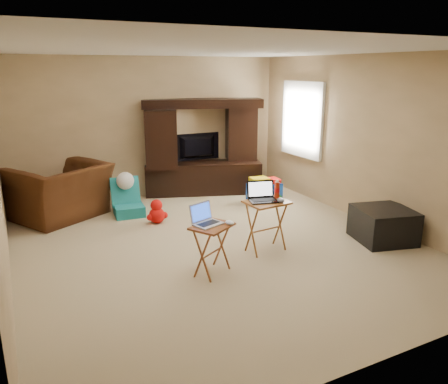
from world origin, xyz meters
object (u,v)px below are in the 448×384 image
plush_toy (157,211)px  tray_table_right (266,226)px  recliner (61,192)px  water_bottle (277,190)px  push_toy (264,189)px  tray_table_left (212,249)px  mouse_right (281,200)px  entertainment_center (203,147)px  mouse_left (230,223)px  laptop_left (208,215)px  television (198,147)px  laptop_right (264,192)px  child_rocker (128,197)px  ottoman (383,225)px

plush_toy → tray_table_right: size_ratio=0.57×
recliner → water_bottle: size_ratio=6.34×
push_toy → tray_table_left: tray_table_left is taller
mouse_right → water_bottle: size_ratio=0.66×
entertainment_center → tray_table_right: 2.95m
mouse_left → tray_table_left: bearing=159.6°
push_toy → mouse_left: bearing=-125.1°
entertainment_center → water_bottle: (-0.21, -2.79, -0.11)m
laptop_left → mouse_right: size_ratio=2.26×
television → tray_table_right: bearing=84.9°
plush_toy → laptop_left: laptop_left is taller
plush_toy → laptop_right: bearing=-61.3°
plush_toy → push_toy: push_toy is taller
child_rocker → push_toy: child_rocker is taller
recliner → ottoman: 4.85m
entertainment_center → mouse_left: size_ratio=17.99×
tray_table_left → entertainment_center: bearing=37.1°
water_bottle → ottoman: bearing=-19.7°
tray_table_left → laptop_left: laptop_left is taller
laptop_right → mouse_left: (-0.67, -0.37, -0.18)m
ottoman → water_bottle: bearing=160.3°
laptop_right → entertainment_center: bearing=96.0°
entertainment_center → mouse_left: 3.42m
ottoman → mouse_left: 2.36m
television → mouse_right: 3.22m
recliner → push_toy: bearing=139.0°
entertainment_center → laptop_right: entertainment_center is taller
plush_toy → laptop_left: size_ratio=1.23×
recliner → mouse_right: (2.31, -2.69, 0.27)m
tray_table_right → water_bottle: bearing=17.0°
tray_table_left → push_toy: bearing=16.2°
water_bottle → mouse_right: bearing=-109.3°
television → plush_toy: television is taller
mouse_left → mouse_right: size_ratio=0.88×
tray_table_right → laptop_right: 0.46m
television → laptop_left: 3.59m
recliner → ottoman: recliner is taller
tray_table_right → laptop_left: size_ratio=2.18×
plush_toy → ottoman: (2.55, -2.07, 0.04)m
entertainment_center → tray_table_left: bearing=-92.9°
child_rocker → laptop_left: 2.49m
child_rocker → water_bottle: size_ratio=2.95×
recliner → mouse_right: 3.56m
laptop_right → mouse_right: size_ratio=2.58×
tray_table_right → mouse_right: size_ratio=4.92×
recliner → tray_table_left: recliner is taller
mouse_right → water_bottle: 0.22m
tray_table_left → laptop_right: bearing=-11.3°
push_toy → mouse_right: bearing=-112.3°
tray_table_left → mouse_right: size_ratio=4.33×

